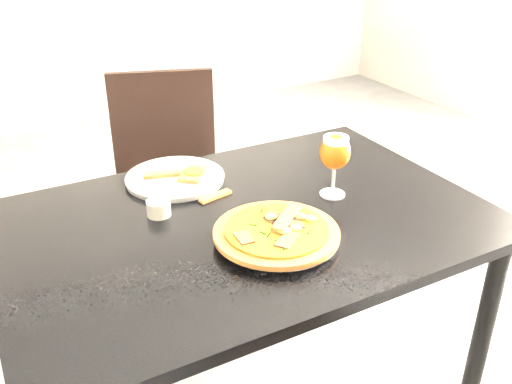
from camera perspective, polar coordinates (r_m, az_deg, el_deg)
dining_table at (r=1.47m, az=-0.99°, el=-5.60°), size 1.22×0.82×0.75m
chair_far at (r=2.20m, az=-8.81°, el=0.92°), size 0.53×0.53×0.89m
plate_main at (r=1.33m, az=2.37°, el=-4.34°), size 0.29×0.29×0.01m
pizza at (r=1.32m, az=2.06°, el=-3.93°), size 0.29×0.29×0.03m
plate_second at (r=1.62m, az=-8.09°, el=1.39°), size 0.33×0.33×0.01m
crust_scraps at (r=1.61m, az=-7.19°, el=1.84°), size 0.19×0.13×0.01m
loose_crust at (r=1.51m, az=-4.10°, el=-0.41°), size 0.10×0.04×0.01m
sauce_cup at (r=1.44m, az=-9.72°, el=-1.52°), size 0.06×0.06×0.04m
beer_glass at (r=1.49m, az=7.92°, el=3.92°), size 0.08×0.08×0.17m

